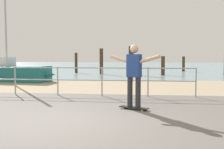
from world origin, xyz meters
name	(u,v)px	position (x,y,z in m)	size (l,w,h in m)	color
ground_plane	(58,135)	(0.00, -1.00, 0.00)	(24.00, 10.00, 0.04)	#605B56
beach_strip	(110,86)	(0.00, 7.00, 0.00)	(24.00, 6.00, 0.04)	tan
sea_surface	(131,66)	(0.00, 35.00, 0.00)	(72.00, 50.00, 0.04)	#75939E
railing_fence	(36,76)	(-2.33, 3.60, 0.70)	(11.47, 0.05, 1.05)	#9EA0A5
sailboat	(14,72)	(-5.69, 8.45, 0.53)	(5.06, 2.03, 5.63)	#19666B
skateboard	(134,108)	(1.32, 1.32, 0.07)	(0.81, 0.53, 0.08)	black
skateboarder	(134,72)	(1.32, 1.32, 1.02)	(1.34, 0.70, 1.65)	#26262B
groyne_post_0	(76,63)	(-4.08, 16.39, 0.89)	(0.24, 0.24, 1.77)	#422D1E
groyne_post_1	(101,61)	(-1.66, 15.08, 1.05)	(0.29, 0.29, 2.09)	#422D1E
groyne_post_2	(131,61)	(0.76, 14.59, 1.12)	(0.40, 0.40, 2.23)	#422D1E
groyne_post_3	(163,66)	(3.18, 14.28, 0.73)	(0.29, 0.29, 1.46)	#422D1E
groyne_post_4	(183,64)	(5.60, 19.81, 0.73)	(0.26, 0.26, 1.46)	#422D1E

